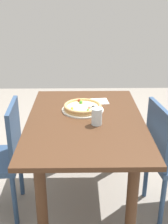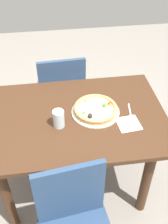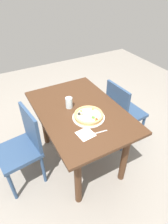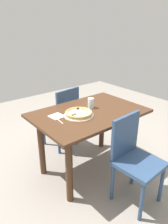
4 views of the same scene
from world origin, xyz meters
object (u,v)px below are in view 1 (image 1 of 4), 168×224
Objects in this scene: dining_table at (85,136)px; chair_near at (0,155)px; plate at (83,110)px; pizza at (83,107)px; fork at (87,100)px; drinking_glass at (97,116)px; napkin at (99,101)px.

chair_near reaches higher than dining_table.
pizza reaches higher than plate.
fork is at bearing 176.34° from dining_table.
drinking_glass is (0.47, 0.05, 0.06)m from fork.
plate reaches higher than fork.
dining_table is 4.28× the size of pizza.
plate is 2.27× the size of napkin.
pizza is at bearing -159.69° from drinking_glass.
napkin is at bearing 143.66° from plate.
chair_near reaches higher than fork.
drinking_glass is at bearing 20.42° from plate.
fork is 0.10m from napkin.
chair_near is 7.58× the size of drinking_glass.
dining_table is at bearing -19.50° from napkin.
fork is (-0.42, 0.65, 0.28)m from chair_near.
chair_near is 5.33× the size of fork.
chair_near reaches higher than pizza.
pizza is 2.05× the size of napkin.
fork reaches higher than napkin.
pizza is at bearing 139.02° from plate.
drinking_glass reaches higher than napkin.
fork is at bearing -173.91° from drinking_glass.
fork is at bearing -60.47° from chair_near.
drinking_glass is at bearing -76.19° from fork.
dining_table is at bearing 6.07° from pizza.
fork is (-0.23, 0.04, -0.00)m from plate.
chair_near is 0.88m from napkin.
dining_table is 10.54× the size of drinking_glass.
fork is 1.18× the size of napkin.
plate is at bearing -36.34° from napkin.
fork is 1.42× the size of drinking_glass.
pizza is 2.46× the size of drinking_glass.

